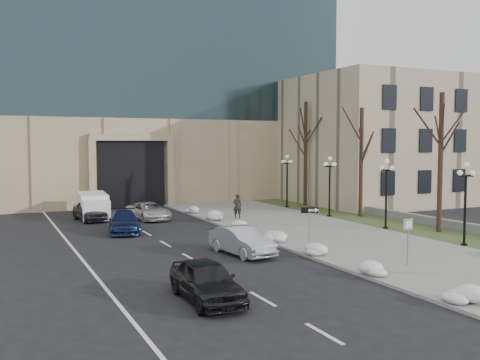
% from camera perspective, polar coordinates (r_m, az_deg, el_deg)
% --- Properties ---
extents(ground, '(160.00, 160.00, 0.00)m').
position_cam_1_polar(ground, '(22.61, 19.97, -11.15)').
color(ground, black).
rests_on(ground, ground).
extents(sidewalk, '(9.00, 40.00, 0.12)m').
position_cam_1_polar(sidewalk, '(35.44, 7.73, -5.38)').
color(sidewalk, gray).
rests_on(sidewalk, ground).
extents(curb, '(0.30, 40.00, 0.14)m').
position_cam_1_polar(curb, '(33.22, 1.18, -5.96)').
color(curb, gray).
rests_on(curb, ground).
extents(grass_strip, '(4.00, 40.00, 0.10)m').
position_cam_1_polar(grass_strip, '(39.33, 15.72, -4.58)').
color(grass_strip, '#354522').
rests_on(grass_strip, ground).
extents(stone_wall, '(0.50, 30.00, 0.70)m').
position_cam_1_polar(stone_wall, '(42.08, 16.00, -3.62)').
color(stone_wall, slate).
rests_on(stone_wall, ground).
extents(office_tower, '(40.00, 24.70, 36.00)m').
position_cam_1_polar(office_tower, '(61.73, -12.53, 15.76)').
color(office_tower, tan).
rests_on(office_tower, ground).
extents(classical_building, '(22.00, 18.12, 12.00)m').
position_cam_1_polar(classical_building, '(57.32, 15.72, 4.04)').
color(classical_building, tan).
rests_on(classical_building, ground).
extents(car_a, '(1.88, 4.50, 1.52)m').
position_cam_1_polar(car_a, '(19.99, -3.59, -10.65)').
color(car_a, black).
rests_on(car_a, ground).
extents(car_b, '(2.12, 4.58, 1.45)m').
position_cam_1_polar(car_b, '(27.85, 0.18, -6.52)').
color(car_b, '#A6A9AE').
rests_on(car_b, ground).
extents(car_c, '(2.76, 4.96, 1.36)m').
position_cam_1_polar(car_c, '(35.60, -12.26, -4.38)').
color(car_c, navy).
rests_on(car_c, ground).
extents(car_d, '(2.81, 4.92, 1.29)m').
position_cam_1_polar(car_d, '(41.04, -9.74, -3.29)').
color(car_d, silver).
rests_on(car_d, ground).
extents(car_e, '(2.25, 4.45, 1.45)m').
position_cam_1_polar(car_e, '(41.44, -15.72, -3.20)').
color(car_e, '#2E2F34').
rests_on(car_e, ground).
extents(pedestrian, '(0.76, 0.60, 1.82)m').
position_cam_1_polar(pedestrian, '(40.39, -0.28, -2.80)').
color(pedestrian, black).
rests_on(pedestrian, sidewalk).
extents(box_truck, '(2.51, 6.01, 1.86)m').
position_cam_1_polar(box_truck, '(43.04, -15.38, -2.70)').
color(box_truck, white).
rests_on(box_truck, ground).
extents(one_way_sign, '(0.91, 0.47, 2.49)m').
position_cam_1_polar(one_way_sign, '(27.87, 7.74, -3.79)').
color(one_way_sign, slate).
rests_on(one_way_sign, ground).
extents(keep_sign, '(0.49, 0.07, 2.30)m').
position_cam_1_polar(keep_sign, '(25.98, 17.49, -5.32)').
color(keep_sign, slate).
rests_on(keep_sign, ground).
extents(snow_clump_a, '(1.10, 1.60, 0.36)m').
position_cam_1_polar(snow_clump_a, '(20.94, 23.16, -11.60)').
color(snow_clump_a, white).
rests_on(snow_clump_a, sidewalk).
extents(snow_clump_b, '(1.10, 1.60, 0.36)m').
position_cam_1_polar(snow_clump_b, '(23.97, 14.29, -9.43)').
color(snow_clump_b, white).
rests_on(snow_clump_b, sidewalk).
extents(snow_clump_c, '(1.10, 1.60, 0.36)m').
position_cam_1_polar(snow_clump_c, '(27.69, 8.26, -7.53)').
color(snow_clump_c, white).
rests_on(snow_clump_c, sidewalk).
extents(snow_clump_d, '(1.10, 1.60, 0.36)m').
position_cam_1_polar(snow_clump_d, '(31.18, 3.53, -6.20)').
color(snow_clump_d, white).
rests_on(snow_clump_d, sidewalk).
extents(snow_clump_e, '(1.10, 1.60, 0.36)m').
position_cam_1_polar(snow_clump_e, '(35.48, -0.20, -4.94)').
color(snow_clump_e, white).
rests_on(snow_clump_e, sidewalk).
extents(snow_clump_f, '(1.10, 1.60, 0.36)m').
position_cam_1_polar(snow_clump_f, '(39.72, -2.63, -3.98)').
color(snow_clump_f, white).
rests_on(snow_clump_f, sidewalk).
extents(snow_clump_g, '(1.10, 1.60, 0.36)m').
position_cam_1_polar(snow_clump_g, '(43.70, -4.96, -3.26)').
color(snow_clump_g, white).
rests_on(snow_clump_g, sidewalk).
extents(lamppost_a, '(1.18, 1.18, 4.76)m').
position_cam_1_polar(lamppost_a, '(32.13, 22.92, -1.21)').
color(lamppost_a, black).
rests_on(lamppost_a, ground).
extents(lamppost_b, '(1.18, 1.18, 4.76)m').
position_cam_1_polar(lamppost_b, '(36.76, 15.35, -0.42)').
color(lamppost_b, black).
rests_on(lamppost_b, ground).
extents(lamppost_c, '(1.18, 1.18, 4.76)m').
position_cam_1_polar(lamppost_c, '(41.89, 9.55, 0.19)').
color(lamppost_c, black).
rests_on(lamppost_c, ground).
extents(lamppost_d, '(1.18, 1.18, 4.76)m').
position_cam_1_polar(lamppost_d, '(47.35, 5.05, 0.67)').
color(lamppost_d, black).
rests_on(lamppost_d, ground).
extents(tree_near, '(3.20, 3.20, 9.00)m').
position_cam_1_polar(tree_near, '(36.34, 20.65, 3.77)').
color(tree_near, black).
rests_on(tree_near, ground).
extents(tree_mid, '(3.20, 3.20, 8.50)m').
position_cam_1_polar(tree_mid, '(42.30, 12.81, 3.48)').
color(tree_mid, black).
rests_on(tree_mid, ground).
extents(tree_far, '(3.20, 3.20, 9.50)m').
position_cam_1_polar(tree_far, '(48.85, 7.01, 4.37)').
color(tree_far, black).
rests_on(tree_far, ground).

